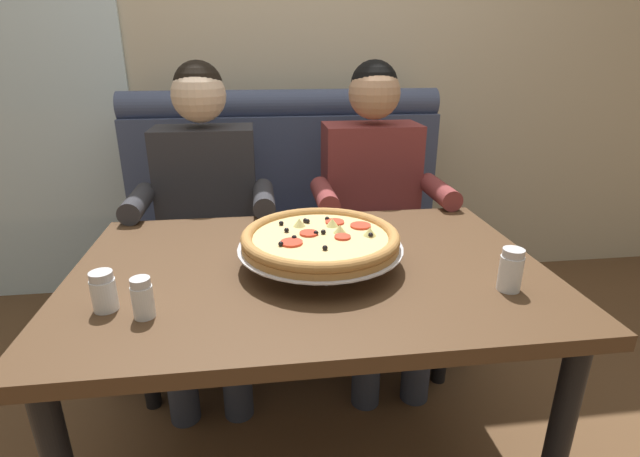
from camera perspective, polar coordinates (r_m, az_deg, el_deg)
back_wall_with_window at (r=2.68m, az=-5.13°, el=22.60°), size 6.00×0.12×2.80m
booth_bench at (r=2.30m, az=-3.68°, el=-2.63°), size 1.54×0.78×1.13m
dining_table at (r=1.37m, az=-1.23°, el=-7.71°), size 1.30×0.88×0.74m
diner_left at (r=1.95m, az=-13.54°, el=2.25°), size 0.54×0.64×1.27m
diner_right at (r=1.99m, az=6.65°, el=3.11°), size 0.54×0.64×1.27m
pizza at (r=1.30m, az=0.06°, el=-1.34°), size 0.46×0.46×0.11m
shaker_oregano at (r=1.14m, az=-20.54°, el=-8.14°), size 0.05×0.05×0.10m
shaker_parmesan at (r=1.27m, az=21.94°, el=-4.96°), size 0.06×0.06×0.11m
shaker_pepper_flakes at (r=1.21m, az=-24.55°, el=-7.17°), size 0.06×0.06×0.10m
patio_chair at (r=3.70m, az=-27.61°, el=6.12°), size 0.43×0.42×0.86m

